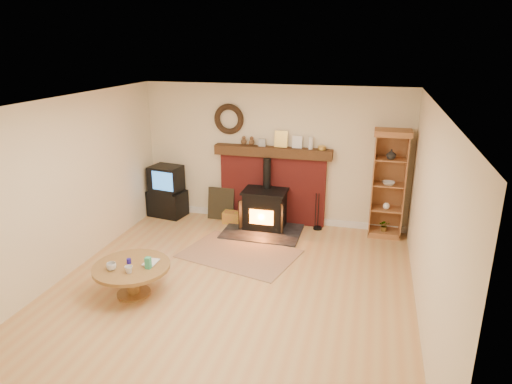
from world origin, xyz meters
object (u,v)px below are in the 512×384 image
(wood_stove, at_px, (265,210))
(tv_unit, at_px, (167,192))
(coffee_table, at_px, (132,271))
(curio_cabinet, at_px, (388,184))

(wood_stove, xyz_separation_m, tv_unit, (-2.04, 0.19, 0.12))
(tv_unit, relative_size, coffee_table, 0.97)
(wood_stove, bearing_deg, curio_cabinet, 7.40)
(coffee_table, bearing_deg, tv_unit, 106.07)
(wood_stove, height_order, tv_unit, wood_stove)
(tv_unit, bearing_deg, coffee_table, -73.93)
(tv_unit, xyz_separation_m, coffee_table, (0.84, -2.91, -0.13))
(wood_stove, distance_m, curio_cabinet, 2.25)
(wood_stove, relative_size, coffee_table, 1.34)
(tv_unit, xyz_separation_m, curio_cabinet, (4.19, 0.09, 0.47))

